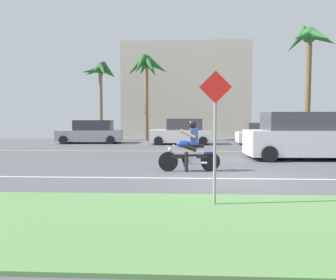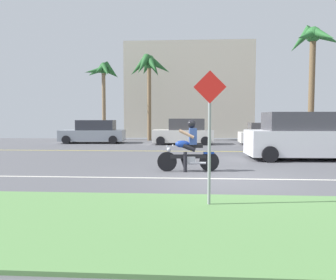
{
  "view_description": "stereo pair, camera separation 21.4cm",
  "coord_description": "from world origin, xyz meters",
  "px_view_note": "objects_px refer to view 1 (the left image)",
  "views": [
    {
      "loc": [
        -1.35,
        -9.43,
        1.73
      ],
      "look_at": [
        -1.96,
        3.37,
        0.88
      ],
      "focal_mm": 35.51,
      "sensor_mm": 36.0,
      "label": 1
    },
    {
      "loc": [
        -1.13,
        -9.42,
        1.73
      ],
      "look_at": [
        -1.96,
        3.37,
        0.88
      ],
      "focal_mm": 35.51,
      "sensor_mm": 36.0,
      "label": 2
    }
  ],
  "objects_px": {
    "motorcyclist": "(190,149)",
    "suv_nearby": "(303,136)",
    "parked_car_1": "(181,132)",
    "street_sign": "(215,125)",
    "palm_tree_1": "(310,46)",
    "parked_car_2": "(268,134)",
    "palm_tree_2": "(146,70)",
    "palm_tree_0": "(100,75)",
    "parked_car_0": "(91,132)"
  },
  "relations": [
    {
      "from": "motorcyclist",
      "to": "suv_nearby",
      "type": "distance_m",
      "value": 5.89
    },
    {
      "from": "parked_car_1",
      "to": "street_sign",
      "type": "bearing_deg",
      "value": -87.21
    },
    {
      "from": "street_sign",
      "to": "palm_tree_1",
      "type": "bearing_deg",
      "value": 65.54
    },
    {
      "from": "parked_car_2",
      "to": "palm_tree_2",
      "type": "relative_size",
      "value": 0.65
    },
    {
      "from": "suv_nearby",
      "to": "parked_car_1",
      "type": "relative_size",
      "value": 1.21
    },
    {
      "from": "motorcyclist",
      "to": "suv_nearby",
      "type": "height_order",
      "value": "suv_nearby"
    },
    {
      "from": "parked_car_1",
      "to": "palm_tree_0",
      "type": "xyz_separation_m",
      "value": [
        -6.34,
        3.87,
        4.31
      ]
    },
    {
      "from": "palm_tree_1",
      "to": "palm_tree_2",
      "type": "bearing_deg",
      "value": -178.22
    },
    {
      "from": "suv_nearby",
      "to": "parked_car_1",
      "type": "xyz_separation_m",
      "value": [
        -5.15,
        7.7,
        -0.18
      ]
    },
    {
      "from": "palm_tree_2",
      "to": "street_sign",
      "type": "xyz_separation_m",
      "value": [
        3.46,
        -18.96,
        -3.8
      ]
    },
    {
      "from": "parked_car_0",
      "to": "parked_car_2",
      "type": "bearing_deg",
      "value": -3.47
    },
    {
      "from": "parked_car_1",
      "to": "parked_car_2",
      "type": "xyz_separation_m",
      "value": [
        5.64,
        -0.06,
        -0.11
      ]
    },
    {
      "from": "parked_car_0",
      "to": "palm_tree_2",
      "type": "height_order",
      "value": "palm_tree_2"
    },
    {
      "from": "suv_nearby",
      "to": "street_sign",
      "type": "xyz_separation_m",
      "value": [
        -4.4,
        -7.76,
        0.64
      ]
    },
    {
      "from": "motorcyclist",
      "to": "parked_car_2",
      "type": "xyz_separation_m",
      "value": [
        5.29,
        11.05,
        -0.04
      ]
    },
    {
      "from": "parked_car_1",
      "to": "palm_tree_0",
      "type": "relative_size",
      "value": 0.65
    },
    {
      "from": "parked_car_2",
      "to": "palm_tree_2",
      "type": "distance_m",
      "value": 10.23
    },
    {
      "from": "suv_nearby",
      "to": "parked_car_0",
      "type": "bearing_deg",
      "value": 143.7
    },
    {
      "from": "motorcyclist",
      "to": "palm_tree_0",
      "type": "height_order",
      "value": "palm_tree_0"
    },
    {
      "from": "suv_nearby",
      "to": "parked_car_0",
      "type": "distance_m",
      "value": 14.12
    },
    {
      "from": "parked_car_1",
      "to": "street_sign",
      "type": "relative_size",
      "value": 1.52
    },
    {
      "from": "motorcyclist",
      "to": "parked_car_1",
      "type": "bearing_deg",
      "value": 91.82
    },
    {
      "from": "parked_car_1",
      "to": "palm_tree_1",
      "type": "xyz_separation_m",
      "value": [
        9.55,
        3.88,
        6.33
      ]
    },
    {
      "from": "parked_car_1",
      "to": "palm_tree_1",
      "type": "height_order",
      "value": "palm_tree_1"
    },
    {
      "from": "parked_car_2",
      "to": "palm_tree_1",
      "type": "bearing_deg",
      "value": 45.27
    },
    {
      "from": "suv_nearby",
      "to": "street_sign",
      "type": "distance_m",
      "value": 8.94
    },
    {
      "from": "parked_car_0",
      "to": "palm_tree_0",
      "type": "relative_size",
      "value": 0.73
    },
    {
      "from": "palm_tree_0",
      "to": "motorcyclist",
      "type": "bearing_deg",
      "value": -65.92
    },
    {
      "from": "parked_car_2",
      "to": "motorcyclist",
      "type": "bearing_deg",
      "value": -115.59
    },
    {
      "from": "parked_car_0",
      "to": "palm_tree_0",
      "type": "bearing_deg",
      "value": 92.11
    },
    {
      "from": "motorcyclist",
      "to": "suv_nearby",
      "type": "xyz_separation_m",
      "value": [
        4.8,
        3.41,
        0.25
      ]
    },
    {
      "from": "parked_car_0",
      "to": "suv_nearby",
      "type": "bearing_deg",
      "value": -36.3
    },
    {
      "from": "street_sign",
      "to": "parked_car_2",
      "type": "bearing_deg",
      "value": 72.38
    },
    {
      "from": "palm_tree_1",
      "to": "motorcyclist",
      "type": "bearing_deg",
      "value": -121.53
    },
    {
      "from": "parked_car_1",
      "to": "street_sign",
      "type": "xyz_separation_m",
      "value": [
        0.75,
        -15.45,
        0.82
      ]
    },
    {
      "from": "motorcyclist",
      "to": "palm_tree_0",
      "type": "distance_m",
      "value": 16.98
    },
    {
      "from": "palm_tree_0",
      "to": "palm_tree_2",
      "type": "distance_m",
      "value": 3.66
    },
    {
      "from": "suv_nearby",
      "to": "parked_car_1",
      "type": "bearing_deg",
      "value": 123.81
    },
    {
      "from": "parked_car_2",
      "to": "parked_car_1",
      "type": "bearing_deg",
      "value": 179.41
    },
    {
      "from": "suv_nearby",
      "to": "parked_car_2",
      "type": "relative_size",
      "value": 1.14
    },
    {
      "from": "palm_tree_0",
      "to": "parked_car_1",
      "type": "bearing_deg",
      "value": -31.38
    },
    {
      "from": "suv_nearby",
      "to": "palm_tree_1",
      "type": "bearing_deg",
      "value": 69.21
    },
    {
      "from": "parked_car_0",
      "to": "parked_car_2",
      "type": "distance_m",
      "value": 11.89
    },
    {
      "from": "suv_nearby",
      "to": "palm_tree_2",
      "type": "height_order",
      "value": "palm_tree_2"
    },
    {
      "from": "palm_tree_2",
      "to": "parked_car_2",
      "type": "bearing_deg",
      "value": -23.09
    },
    {
      "from": "palm_tree_2",
      "to": "palm_tree_1",
      "type": "bearing_deg",
      "value": 1.78
    },
    {
      "from": "street_sign",
      "to": "palm_tree_0",
      "type": "bearing_deg",
      "value": 110.16
    },
    {
      "from": "motorcyclist",
      "to": "palm_tree_2",
      "type": "xyz_separation_m",
      "value": [
        -3.06,
        14.61,
        4.68
      ]
    },
    {
      "from": "motorcyclist",
      "to": "suv_nearby",
      "type": "relative_size",
      "value": 0.42
    },
    {
      "from": "palm_tree_0",
      "to": "palm_tree_2",
      "type": "relative_size",
      "value": 0.94
    }
  ]
}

